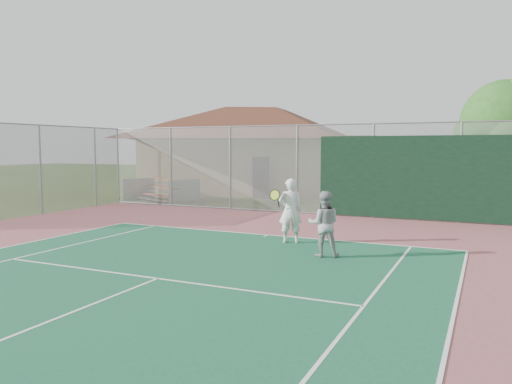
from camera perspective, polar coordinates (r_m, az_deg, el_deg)
back_fence at (r=18.97m, az=13.51°, el=2.08°), size 20.08×0.11×3.53m
side_fence_left at (r=21.26m, az=-23.40°, el=2.33°), size 0.08×9.00×3.50m
clubhouse at (r=30.10m, az=0.26°, el=5.77°), size 15.82×13.07×5.86m
bleachers at (r=25.06m, az=-10.86°, el=0.31°), size 3.54×2.79×1.08m
tree at (r=21.27m, az=26.75°, el=6.85°), size 3.79×3.59×5.28m
player_white_front at (r=13.66m, az=3.93°, el=-2.18°), size 0.89×0.71×1.77m
player_grey_back at (r=12.04m, az=7.76°, el=-3.72°), size 0.91×0.81×1.57m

